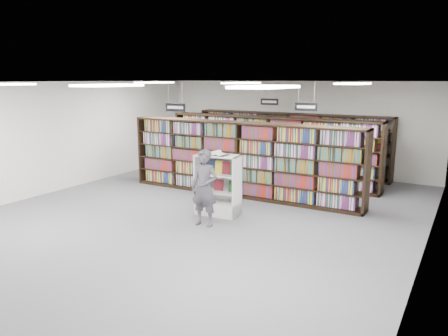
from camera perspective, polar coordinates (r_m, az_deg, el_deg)
The scene contains 20 objects.
floor at distance 10.85m, azimuth -2.78°, elevation -5.99°, with size 12.00×12.00×0.00m, color #505055.
ceiling at distance 10.35m, azimuth -2.96°, elevation 11.15°, with size 10.00×12.00×0.10m, color silver.
wall_back at distance 15.82m, azimuth 9.03°, elevation 5.36°, with size 10.00×0.10×3.20m, color silver.
wall_left at distance 13.82m, azimuth -20.62°, elevation 3.88°, with size 0.10×12.00×3.20m, color silver.
wall_right at distance 8.87m, azimuth 25.42°, elevation -0.43°, with size 0.10×12.00×3.20m, color silver.
bookshelf_row_near at distance 12.28m, azimuth 2.22°, elevation 1.14°, with size 7.00×0.60×2.10m.
bookshelf_row_mid at distance 14.06m, azimuth 6.02°, elevation 2.41°, with size 7.00×0.60×2.10m.
bookshelf_row_far at distance 15.61m, azimuth 8.57°, elevation 3.26°, with size 7.00×0.60×2.10m.
aisle_sign_left at distance 12.05m, azimuth -6.37°, elevation 7.97°, with size 0.65×0.02×0.80m.
aisle_sign_right at distance 12.42m, azimuth 10.65°, elevation 7.95°, with size 0.65×0.02×0.80m.
aisle_sign_center at distance 15.01m, azimuth 5.95°, elevation 8.68°, with size 0.65×0.02×0.80m.
troffer_front_left at distance 10.33m, azimuth -27.00°, elevation 9.71°, with size 0.60×1.20×0.04m, color white.
troffer_front_center at distance 8.00m, azimuth -14.89°, elevation 10.39°, with size 0.60×1.20×0.04m, color white.
troffer_front_right at distance 6.27m, azimuth 5.38°, elevation 10.49°, with size 0.60×1.20×0.04m, color white.
troffer_back_left at distance 13.73m, azimuth -9.07°, elevation 10.96°, with size 0.60×1.20×0.04m, color white.
troffer_back_center at distance 12.08m, azimuth 2.30°, elevation 11.03°, with size 0.60×1.20×0.04m, color white.
troffer_back_right at distance 11.01m, azimuth 16.50°, elevation 10.52°, with size 0.60×1.20×0.04m, color white.
endcap_display at distance 10.69m, azimuth -0.72°, elevation -3.50°, with size 1.10×0.62×1.49m.
open_book at distance 10.43m, azimuth -0.94°, elevation 1.90°, with size 0.56×0.35×0.12m.
shopper at distance 9.79m, azimuth -2.57°, elevation -2.63°, with size 0.64×0.42×1.75m, color #504A55.
Camera 1 is at (5.61, -8.69, 3.27)m, focal length 35.00 mm.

